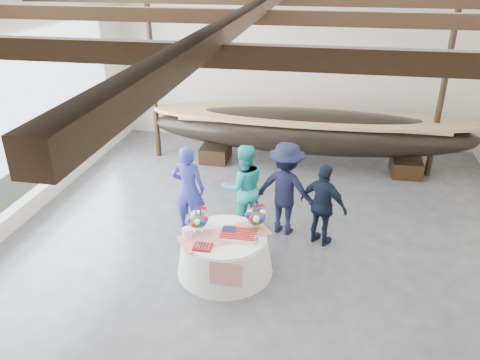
# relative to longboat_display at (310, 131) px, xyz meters

# --- Properties ---
(floor) EXTENTS (10.00, 12.00, 0.01)m
(floor) POSITION_rel_longboat_display_xyz_m (-0.53, -4.20, -0.97)
(floor) COLOR #3D3D42
(floor) RESTS_ON ground
(wall_back) EXTENTS (10.00, 0.02, 4.50)m
(wall_back) POSITION_rel_longboat_display_xyz_m (-0.53, 1.80, 1.28)
(wall_back) COLOR silver
(wall_back) RESTS_ON ground
(pavilion_structure) EXTENTS (9.80, 11.76, 4.50)m
(pavilion_structure) POSITION_rel_longboat_display_xyz_m (-0.53, -3.46, 3.03)
(pavilion_structure) COLOR black
(pavilion_structure) RESTS_ON ground
(open_bay) EXTENTS (0.03, 7.00, 3.20)m
(open_bay) POSITION_rel_longboat_display_xyz_m (-5.48, -3.20, 0.85)
(open_bay) COLOR silver
(open_bay) RESTS_ON ground
(longboat_display) EXTENTS (8.12, 1.62, 1.52)m
(longboat_display) POSITION_rel_longboat_display_xyz_m (0.00, 0.00, 0.00)
(longboat_display) COLOR black
(longboat_display) RESTS_ON ground
(banquet_table) EXTENTS (1.64, 1.64, 0.71)m
(banquet_table) POSITION_rel_longboat_display_xyz_m (-1.15, -4.74, -0.62)
(banquet_table) COLOR silver
(banquet_table) RESTS_ON ground
(tabletop_items) EXTENTS (1.57, 1.30, 0.40)m
(tabletop_items) POSITION_rel_longboat_display_xyz_m (-1.17, -4.61, -0.12)
(tabletop_items) COLOR red
(tabletop_items) RESTS_ON banquet_table
(guest_woman_blue) EXTENTS (0.65, 0.43, 1.77)m
(guest_woman_blue) POSITION_rel_longboat_display_xyz_m (-2.13, -3.52, -0.09)
(guest_woman_blue) COLOR navy
(guest_woman_blue) RESTS_ON ground
(guest_woman_teal) EXTENTS (1.05, 0.95, 1.76)m
(guest_woman_teal) POSITION_rel_longboat_display_xyz_m (-1.10, -3.26, -0.09)
(guest_woman_teal) COLOR #22B0AB
(guest_woman_teal) RESTS_ON ground
(guest_man_left) EXTENTS (1.33, 0.96, 1.86)m
(guest_man_left) POSITION_rel_longboat_display_xyz_m (-0.28, -3.26, -0.04)
(guest_man_left) COLOR black
(guest_man_left) RESTS_ON ground
(guest_man_right) EXTENTS (1.02, 0.80, 1.61)m
(guest_man_right) POSITION_rel_longboat_display_xyz_m (0.45, -3.56, -0.17)
(guest_man_right) COLOR black
(guest_man_right) RESTS_ON ground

